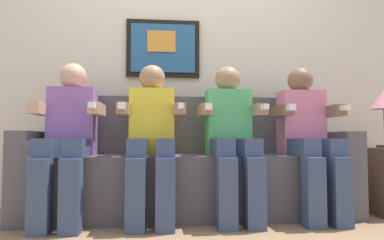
# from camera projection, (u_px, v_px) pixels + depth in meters

# --- Properties ---
(ground_plane) EXTENTS (6.25, 6.25, 0.00)m
(ground_plane) POSITION_uv_depth(u_px,v_px,m) (194.00, 226.00, 2.31)
(ground_plane) COLOR #8C6B4C
(back_wall_assembly) EXTENTS (4.80, 0.10, 2.60)m
(back_wall_assembly) POSITION_uv_depth(u_px,v_px,m) (185.00, 56.00, 3.14)
(back_wall_assembly) COLOR beige
(back_wall_assembly) RESTS_ON ground_plane
(couch) EXTENTS (2.40, 0.58, 0.90)m
(couch) POSITION_uv_depth(u_px,v_px,m) (190.00, 173.00, 2.65)
(couch) COLOR #514C56
(couch) RESTS_ON ground_plane
(person_leftmost) EXTENTS (0.46, 0.56, 1.11)m
(person_leftmost) POSITION_uv_depth(u_px,v_px,m) (68.00, 133.00, 2.42)
(person_leftmost) COLOR #8C59A5
(person_leftmost) RESTS_ON ground_plane
(person_left_center) EXTENTS (0.46, 0.56, 1.11)m
(person_left_center) POSITION_uv_depth(u_px,v_px,m) (152.00, 133.00, 2.47)
(person_left_center) COLOR yellow
(person_left_center) RESTS_ON ground_plane
(person_right_center) EXTENTS (0.46, 0.56, 1.11)m
(person_right_center) POSITION_uv_depth(u_px,v_px,m) (231.00, 133.00, 2.52)
(person_right_center) COLOR #4CB266
(person_right_center) RESTS_ON ground_plane
(person_rightmost) EXTENTS (0.46, 0.56, 1.11)m
(person_rightmost) POSITION_uv_depth(u_px,v_px,m) (308.00, 134.00, 2.58)
(person_rightmost) COLOR pink
(person_rightmost) RESTS_ON ground_plane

